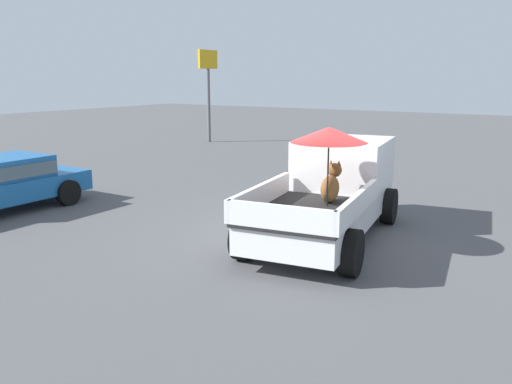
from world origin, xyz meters
TOP-DOWN VIEW (x-y plane):
  - ground_plane at (0.00, 0.00)m, footprint 80.00×80.00m
  - pickup_truck_main at (0.44, 0.05)m, footprint 5.28×2.87m
  - motel_sign at (11.71, 12.03)m, footprint 1.40×0.16m

SIDE VIEW (x-z plane):
  - ground_plane at x=0.00m, z-range 0.00..0.00m
  - pickup_truck_main at x=0.44m, z-range -0.19..2.17m
  - motel_sign at x=11.71m, z-range 0.95..5.49m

